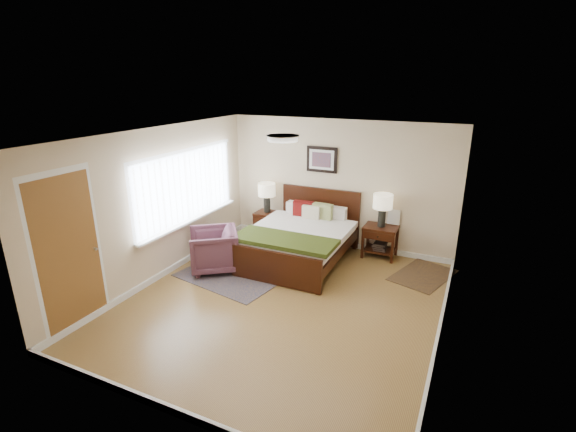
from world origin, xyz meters
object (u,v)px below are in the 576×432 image
Objects in this scene: nightstand_left at (267,218)px; rug_persian at (254,263)px; bed at (301,234)px; lamp_right at (383,204)px; armchair at (214,250)px; nightstand_right at (380,238)px; lamp_left at (267,192)px.

nightstand_left is 1.38m from rug_persian.
bed is 1.60m from lamp_right.
armchair is at bearing -142.06° from bed.
nightstand_right is at bearing 42.65° from rug_persian.
rug_persian is at bearing -147.79° from nightstand_right.
nightstand_right is 0.67m from lamp_right.
nightstand_right is 2.46m from lamp_left.
rug_persian is (0.39, -1.25, -0.43)m from nightstand_left.
armchair is at bearing -125.64° from rug_persian.
lamp_left is 0.75× the size of armchair.
rug_persian is (0.52, 0.50, -0.37)m from armchair.
lamp_left is at bearing 117.44° from rug_persian.
armchair is at bearing -94.26° from nightstand_left.
lamp_right is 2.58m from rug_persian.
nightstand_left reaches higher than rug_persian.
bed is 1.36m from nightstand_left.
nightstand_left is 0.55m from lamp_left.
lamp_right is 3.15m from armchair.
lamp_right reaches higher than lamp_left.
armchair is at bearing -144.85° from lamp_right.
nightstand_right is at bearing -90.00° from lamp_right.
bed reaches higher than nightstand_left.
nightstand_left is 0.92× the size of lamp_right.
nightstand_right is (1.28, 0.79, -0.15)m from bed.
rug_persian is (-1.99, -1.27, -1.03)m from lamp_right.
nightstand_right is 1.00× the size of lamp_left.
lamp_right reaches higher than bed.
bed is 1.45m from lamp_left.
nightstand_left is 0.92× the size of nightstand_right.
nightstand_left is 2.38m from nightstand_right.
armchair is (-2.51, -1.76, -0.00)m from nightstand_right.
nightstand_left is 0.23× the size of rug_persian.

